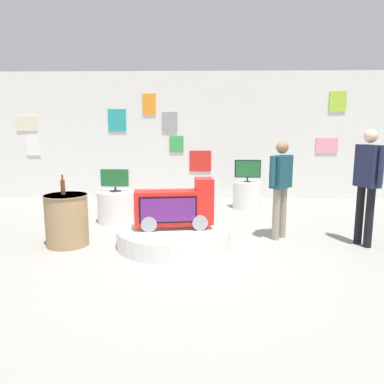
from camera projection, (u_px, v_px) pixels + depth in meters
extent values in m
plane|color=gray|center=(189.00, 253.00, 5.37)|extent=(30.00, 30.00, 0.00)
cube|color=silver|center=(194.00, 136.00, 9.35)|extent=(10.80, 0.10, 3.19)
cube|color=beige|center=(27.00, 123.00, 9.33)|extent=(0.54, 0.02, 0.37)
cube|color=red|center=(200.00, 161.00, 9.39)|extent=(0.55, 0.02, 0.53)
cube|color=orange|center=(149.00, 104.00, 9.18)|extent=(0.33, 0.02, 0.51)
cube|color=pink|center=(327.00, 145.00, 9.24)|extent=(0.55, 0.02, 0.37)
cube|color=green|center=(177.00, 144.00, 9.33)|extent=(0.35, 0.02, 0.41)
cube|color=teal|center=(117.00, 120.00, 9.26)|extent=(0.45, 0.02, 0.55)
cube|color=white|center=(33.00, 145.00, 9.42)|extent=(0.34, 0.02, 0.53)
cube|color=#9ECC33|center=(338.00, 101.00, 9.05)|extent=(0.42, 0.02, 0.50)
cube|color=gray|center=(170.00, 122.00, 9.24)|extent=(0.38, 0.02, 0.49)
cylinder|color=silver|center=(174.00, 236.00, 5.74)|extent=(1.76, 1.76, 0.27)
cylinder|color=gray|center=(149.00, 221.00, 5.65)|extent=(0.29, 0.43, 0.24)
cylinder|color=gray|center=(199.00, 220.00, 5.73)|extent=(0.29, 0.43, 0.24)
cube|color=red|center=(174.00, 207.00, 5.66)|extent=(1.23, 0.51, 0.52)
cube|color=red|center=(204.00, 184.00, 5.64)|extent=(0.31, 0.39, 0.18)
cube|color=black|center=(168.00, 210.00, 5.46)|extent=(0.85, 0.12, 0.39)
cube|color=#561E6B|center=(168.00, 210.00, 5.46)|extent=(0.81, 0.12, 0.35)
cube|color=#B2B2B7|center=(174.00, 188.00, 5.61)|extent=(0.95, 0.15, 0.02)
cylinder|color=silver|center=(247.00, 195.00, 8.38)|extent=(0.65, 0.65, 0.60)
cylinder|color=black|center=(247.00, 181.00, 8.33)|extent=(0.16, 0.16, 0.02)
cylinder|color=black|center=(247.00, 179.00, 8.32)|extent=(0.04, 0.04, 0.08)
cube|color=black|center=(248.00, 169.00, 8.28)|extent=(0.58, 0.07, 0.40)
cube|color=#1E5B2D|center=(248.00, 169.00, 8.26)|extent=(0.53, 0.05, 0.36)
cylinder|color=silver|center=(116.00, 207.00, 7.11)|extent=(0.70, 0.70, 0.60)
cylinder|color=black|center=(115.00, 191.00, 7.06)|extent=(0.22, 0.22, 0.02)
cylinder|color=black|center=(115.00, 189.00, 7.05)|extent=(0.04, 0.04, 0.07)
cube|color=silver|center=(115.00, 178.00, 7.02)|extent=(0.58, 0.04, 0.36)
cube|color=#1E5B2D|center=(115.00, 178.00, 6.99)|extent=(0.53, 0.02, 0.32)
cylinder|color=#9E7F56|center=(67.00, 220.00, 5.68)|extent=(0.64, 0.64, 0.80)
cylinder|color=#9E7F56|center=(65.00, 195.00, 5.62)|extent=(0.67, 0.67, 0.02)
cylinder|color=brown|center=(63.00, 187.00, 5.63)|extent=(0.07, 0.07, 0.23)
cylinder|color=brown|center=(62.00, 177.00, 5.60)|extent=(0.03, 0.03, 0.08)
cylinder|color=gray|center=(276.00, 214.00, 5.97)|extent=(0.12, 0.12, 0.85)
cylinder|color=gray|center=(283.00, 212.00, 6.11)|extent=(0.12, 0.12, 0.85)
cube|color=#194751|center=(281.00, 172.00, 5.92)|extent=(0.41, 0.41, 0.52)
sphere|color=#8C6647|center=(282.00, 147.00, 5.86)|extent=(0.20, 0.20, 0.20)
cylinder|color=#194751|center=(273.00, 171.00, 5.75)|extent=(0.08, 0.08, 0.47)
cylinder|color=#194751|center=(289.00, 169.00, 6.09)|extent=(0.08, 0.08, 0.47)
cylinder|color=black|center=(359.00, 215.00, 5.76)|extent=(0.12, 0.12, 0.92)
cylinder|color=black|center=(369.00, 218.00, 5.57)|extent=(0.12, 0.12, 0.92)
cube|color=#1E233F|center=(368.00, 166.00, 5.54)|extent=(0.32, 0.43, 0.63)
sphere|color=beige|center=(371.00, 136.00, 5.46)|extent=(0.20, 0.20, 0.20)
cylinder|color=#1E233F|center=(357.00, 163.00, 5.75)|extent=(0.08, 0.08, 0.57)
cylinder|color=#1E233F|center=(381.00, 165.00, 5.31)|extent=(0.08, 0.08, 0.57)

